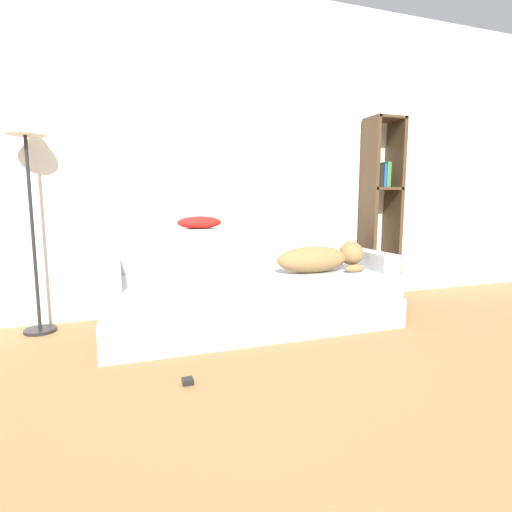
% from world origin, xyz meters
% --- Properties ---
extents(wall_back, '(8.18, 0.06, 2.70)m').
position_xyz_m(wall_back, '(0.00, 2.66, 1.35)').
color(wall_back, white).
rests_on(wall_back, ground_plane).
extents(couch, '(2.16, 0.85, 0.40)m').
position_xyz_m(couch, '(0.12, 2.06, 0.20)').
color(couch, '#B2B7BC').
rests_on(couch, ground_plane).
extents(couch_backrest, '(2.12, 0.15, 0.33)m').
position_xyz_m(couch_backrest, '(0.12, 2.41, 0.57)').
color(couch_backrest, '#B2B7BC').
rests_on(couch_backrest, couch).
extents(couch_arm_left, '(0.15, 0.66, 0.14)m').
position_xyz_m(couch_arm_left, '(-0.88, 2.05, 0.47)').
color(couch_arm_left, '#B2B7BC').
rests_on(couch_arm_left, couch).
extents(couch_arm_right, '(0.15, 0.66, 0.14)m').
position_xyz_m(couch_arm_right, '(1.13, 2.05, 0.47)').
color(couch_arm_right, '#B2B7BC').
rests_on(couch_arm_right, couch).
extents(dog, '(0.72, 0.24, 0.25)m').
position_xyz_m(dog, '(0.67, 1.97, 0.51)').
color(dog, olive).
rests_on(dog, couch).
extents(laptop, '(0.36, 0.30, 0.02)m').
position_xyz_m(laptop, '(0.09, 1.94, 0.41)').
color(laptop, silver).
rests_on(laptop, couch).
extents(throw_pillow, '(0.35, 0.19, 0.10)m').
position_xyz_m(throw_pillow, '(-0.20, 2.41, 0.78)').
color(throw_pillow, red).
rests_on(throw_pillow, couch_backrest).
extents(bookshelf, '(0.32, 0.26, 1.71)m').
position_xyz_m(bookshelf, '(1.57, 2.48, 0.94)').
color(bookshelf, '#4C3823').
rests_on(bookshelf, ground_plane).
extents(floor_lamp, '(0.26, 0.26, 1.62)m').
position_xyz_m(floor_lamp, '(-1.38, 2.45, 1.37)').
color(floor_lamp, '#232326').
rests_on(floor_lamp, ground_plane).
extents(power_adapter, '(0.06, 0.06, 0.03)m').
position_xyz_m(power_adapter, '(-0.50, 1.25, 0.02)').
color(power_adapter, black).
rests_on(power_adapter, ground_plane).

